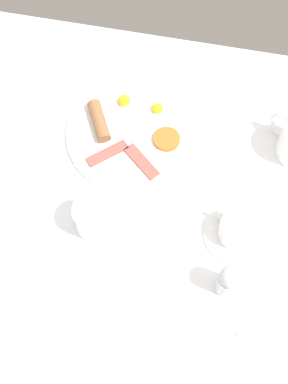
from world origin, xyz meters
The scene contains 9 objects.
ground_plane centered at (0.00, 0.00, 0.00)m, with size 8.00×8.00×0.00m, color #4C4742.
table centered at (0.00, 0.00, 0.66)m, with size 0.97×0.91×0.74m.
breakfast_plate centered at (0.06, -0.15, 0.75)m, with size 0.32×0.32×0.04m.
teacup_with_saucer_right centered at (-0.22, 0.05, 0.77)m, with size 0.14×0.14×0.06m.
water_glass_tall centered at (0.09, 0.09, 0.78)m, with size 0.08×0.08×0.09m.
pepper_grinder centered at (-0.21, 0.18, 0.80)m, with size 0.05×0.05×0.11m.
fork_by_plate centered at (-0.34, 0.27, 0.74)m, with size 0.19×0.02×0.00m.
knife_by_plate centered at (-0.07, 0.28, 0.74)m, with size 0.17×0.16×0.00m.
spoon_for_tea centered at (0.37, -0.33, 0.74)m, with size 0.16×0.08×0.00m.
Camera 1 is at (-0.09, 0.48, 1.86)m, focal length 50.00 mm.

